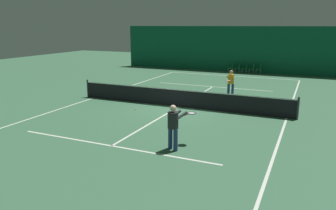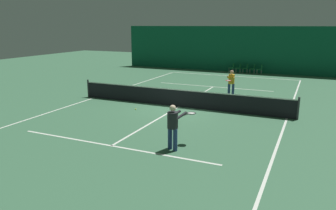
% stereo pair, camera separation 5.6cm
% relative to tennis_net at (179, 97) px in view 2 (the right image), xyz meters
% --- Properties ---
extents(ground_plane, '(60.00, 60.00, 0.00)m').
position_rel_tennis_net_xyz_m(ground_plane, '(0.00, 0.00, -0.51)').
color(ground_plane, '#386647').
extents(backdrop_curtain, '(23.00, 0.12, 4.16)m').
position_rel_tennis_net_xyz_m(backdrop_curtain, '(0.00, 14.67, 1.57)').
color(backdrop_curtain, '#0F5138').
rests_on(backdrop_curtain, ground).
extents(court_line_baseline_far, '(11.00, 0.10, 0.00)m').
position_rel_tennis_net_xyz_m(court_line_baseline_far, '(0.00, 11.90, -0.51)').
color(court_line_baseline_far, silver).
rests_on(court_line_baseline_far, ground).
extents(court_line_service_far, '(8.25, 0.10, 0.00)m').
position_rel_tennis_net_xyz_m(court_line_service_far, '(0.00, 6.40, -0.51)').
color(court_line_service_far, silver).
rests_on(court_line_service_far, ground).
extents(court_line_service_near, '(8.25, 0.10, 0.00)m').
position_rel_tennis_net_xyz_m(court_line_service_near, '(0.00, -6.40, -0.51)').
color(court_line_service_near, silver).
rests_on(court_line_service_near, ground).
extents(court_line_sideline_left, '(0.10, 23.80, 0.00)m').
position_rel_tennis_net_xyz_m(court_line_sideline_left, '(-5.50, 0.00, -0.51)').
color(court_line_sideline_left, silver).
rests_on(court_line_sideline_left, ground).
extents(court_line_sideline_right, '(0.10, 23.80, 0.00)m').
position_rel_tennis_net_xyz_m(court_line_sideline_right, '(5.50, 0.00, -0.51)').
color(court_line_sideline_right, silver).
rests_on(court_line_sideline_right, ground).
extents(court_line_centre, '(0.10, 12.80, 0.00)m').
position_rel_tennis_net_xyz_m(court_line_centre, '(0.00, 0.00, -0.51)').
color(court_line_centre, silver).
rests_on(court_line_centre, ground).
extents(tennis_net, '(12.00, 0.10, 1.07)m').
position_rel_tennis_net_xyz_m(tennis_net, '(0.00, 0.00, 0.00)').
color(tennis_net, black).
rests_on(tennis_net, ground).
extents(player_near, '(0.80, 1.37, 1.63)m').
position_rel_tennis_net_xyz_m(player_near, '(2.19, -5.80, 0.44)').
color(player_near, navy).
rests_on(player_near, ground).
extents(player_far, '(0.45, 1.35, 1.61)m').
position_rel_tennis_net_xyz_m(player_far, '(1.90, 3.71, 0.43)').
color(player_far, navy).
rests_on(player_far, ground).
extents(courtside_chair_0, '(0.44, 0.44, 0.84)m').
position_rel_tennis_net_xyz_m(courtside_chair_0, '(-0.52, 14.12, -0.03)').
color(courtside_chair_0, '#99999E').
rests_on(courtside_chair_0, ground).
extents(courtside_chair_1, '(0.44, 0.44, 0.84)m').
position_rel_tennis_net_xyz_m(courtside_chair_1, '(0.11, 14.12, -0.03)').
color(courtside_chair_1, '#99999E').
rests_on(courtside_chair_1, ground).
extents(courtside_chair_2, '(0.44, 0.44, 0.84)m').
position_rel_tennis_net_xyz_m(courtside_chair_2, '(0.74, 14.12, -0.03)').
color(courtside_chair_2, '#99999E').
rests_on(courtside_chair_2, ground).
extents(courtside_chair_3, '(0.44, 0.44, 0.84)m').
position_rel_tennis_net_xyz_m(courtside_chair_3, '(1.37, 14.12, -0.03)').
color(courtside_chair_3, '#99999E').
rests_on(courtside_chair_3, ground).
extents(courtside_chair_4, '(0.44, 0.44, 0.84)m').
position_rel_tennis_net_xyz_m(courtside_chair_4, '(2.00, 14.12, -0.03)').
color(courtside_chair_4, '#99999E').
rests_on(courtside_chair_4, ground).
extents(tennis_ball, '(0.07, 0.07, 0.07)m').
position_rel_tennis_net_xyz_m(tennis_ball, '(-1.81, -1.50, -0.48)').
color(tennis_ball, '#D1DB33').
rests_on(tennis_ball, ground).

